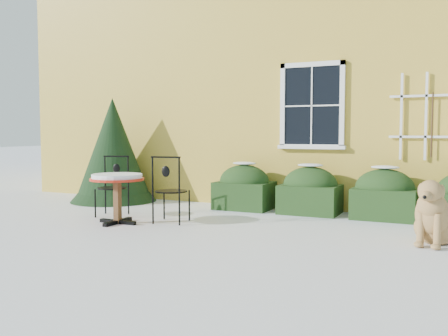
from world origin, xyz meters
The scene contains 8 objects.
ground centered at (0.00, 0.00, 0.00)m, with size 80.00×80.00×0.00m, color white.
house centered at (0.00, 7.00, 3.22)m, with size 12.40×8.40×6.40m.
hedge_row centered at (1.65, 2.55, 0.40)m, with size 4.95×0.80×0.91m.
evergreen_shrub centered at (-3.28, 2.36, 0.89)m, with size 1.83×1.83×2.21m.
bistro_table centered at (-1.54, 0.22, 0.67)m, with size 0.87×0.87×0.81m.
patio_chair_near centered at (-0.81, 0.66, 0.55)m, with size 0.56×0.55×1.10m.
patio_chair_far centered at (-2.10, 0.84, 0.53)m, with size 0.58×0.57×1.06m.
dog centered at (3.16, 0.73, 0.36)m, with size 0.69×0.95×0.89m.
Camera 1 is at (3.44, -6.26, 1.47)m, focal length 40.00 mm.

